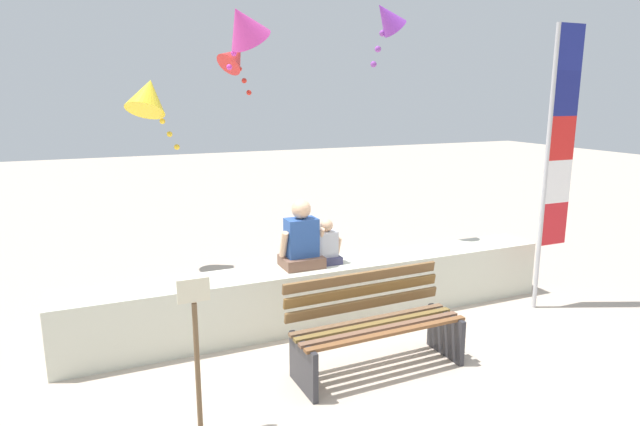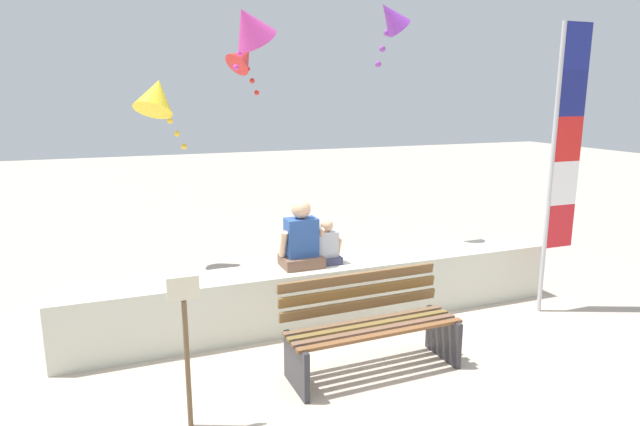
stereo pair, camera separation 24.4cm
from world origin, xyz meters
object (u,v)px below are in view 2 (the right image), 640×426
object	(u,v)px
flag_banner	(562,151)
kite_red	(243,58)
person_adult	(301,241)
kite_purple	(391,18)
sign_post	(186,340)
kite_yellow	(156,96)
person_child	(327,246)
kite_magenta	(249,25)
park_bench	(370,327)

from	to	relation	value
flag_banner	kite_red	xyz separation A→B (m)	(-2.76, 3.86, 1.20)
person_adult	kite_purple	xyz separation A→B (m)	(1.39, 0.64, 2.48)
kite_red	sign_post	bearing A→B (deg)	-109.01
person_adult	sign_post	world-z (taller)	person_adult
sign_post	kite_yellow	bearing A→B (deg)	86.77
person_child	kite_magenta	xyz separation A→B (m)	(-0.33, 2.00, 2.59)
kite_purple	sign_post	size ratio (longest dim) A/B	0.67
person_child	sign_post	bearing A→B (deg)	-138.73
flag_banner	person_child	bearing A→B (deg)	165.04
person_child	flag_banner	xyz separation A→B (m)	(2.62, -0.70, 1.04)
kite_magenta	sign_post	xyz separation A→B (m)	(-1.44, -3.55, -2.73)
flag_banner	sign_post	world-z (taller)	flag_banner
kite_red	kite_magenta	xyz separation A→B (m)	(-0.18, -1.16, 0.35)
park_bench	kite_magenta	xyz separation A→B (m)	(-0.28, 3.22, 3.04)
flag_banner	kite_magenta	world-z (taller)	kite_magenta
person_adult	flag_banner	bearing A→B (deg)	-13.46
park_bench	person_adult	xyz separation A→B (m)	(-0.25, 1.22, 0.55)
kite_yellow	flag_banner	bearing A→B (deg)	-39.68
kite_yellow	sign_post	world-z (taller)	kite_yellow
person_child	kite_yellow	distance (m)	3.55
park_bench	kite_purple	xyz separation A→B (m)	(1.13, 1.86, 3.04)
person_child	kite_purple	bearing A→B (deg)	30.57
park_bench	kite_magenta	distance (m)	4.44
person_child	kite_purple	size ratio (longest dim) A/B	0.63
flag_banner	sign_post	xyz separation A→B (m)	(-4.39, -0.86, -1.18)
park_bench	kite_purple	distance (m)	3.74
park_bench	kite_yellow	world-z (taller)	kite_yellow
flag_banner	kite_purple	bearing A→B (deg)	138.84
park_bench	person_child	xyz separation A→B (m)	(0.05, 1.22, 0.46)
park_bench	flag_banner	bearing A→B (deg)	11.12
person_child	kite_purple	xyz separation A→B (m)	(1.08, 0.64, 2.58)
flag_banner	kite_red	world-z (taller)	kite_red
kite_magenta	kite_yellow	distance (m)	1.69
person_child	kite_magenta	bearing A→B (deg)	99.34
person_child	person_adult	bearing A→B (deg)	-179.94
park_bench	person_child	world-z (taller)	person_child
kite_magenta	sign_post	world-z (taller)	kite_magenta
flag_banner	kite_red	distance (m)	4.90
person_child	kite_red	world-z (taller)	kite_red
kite_red	kite_purple	size ratio (longest dim) A/B	1.05
person_adult	sign_post	bearing A→B (deg)	-133.37
flag_banner	kite_yellow	distance (m)	5.42
kite_magenta	person_adult	bearing A→B (deg)	-89.26
person_adult	kite_red	world-z (taller)	kite_red
sign_post	person_adult	bearing A→B (deg)	46.63
person_child	kite_yellow	xyz separation A→B (m)	(-1.53, 2.74, 1.66)
kite_red	kite_yellow	bearing A→B (deg)	-163.02
park_bench	sign_post	world-z (taller)	sign_post
person_child	kite_purple	distance (m)	2.87
kite_red	kite_purple	world-z (taller)	kite_purple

